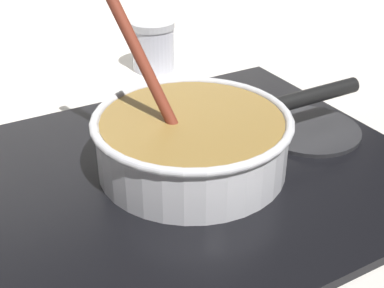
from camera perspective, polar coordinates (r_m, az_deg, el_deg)
hob_plate at (r=0.67m, az=0.00°, el=-3.00°), size 0.56×0.48×0.01m
burner_ring at (r=0.66m, az=-0.00°, el=-2.28°), size 0.19×0.19×0.01m
spare_burner at (r=0.76m, az=12.63°, el=1.53°), size 0.15×0.15×0.01m
cooking_pan at (r=0.65m, az=0.09°, el=0.48°), size 0.39×0.25×0.25m
condiment_jar at (r=0.98m, az=-4.27°, el=10.73°), size 0.08×0.08×0.09m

